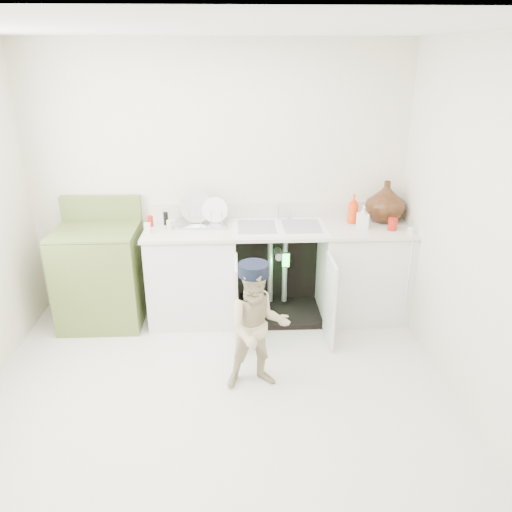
{
  "coord_description": "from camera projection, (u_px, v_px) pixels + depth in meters",
  "views": [
    {
      "loc": [
        0.15,
        -3.07,
        2.38
      ],
      "look_at": [
        0.32,
        0.7,
        0.83
      ],
      "focal_mm": 35.0,
      "sensor_mm": 36.0,
      "label": 1
    }
  ],
  "objects": [
    {
      "name": "avocado_stove",
      "position": [
        101.0,
        274.0,
        4.6
      ],
      "size": [
        0.74,
        0.65,
        1.14
      ],
      "color": "olive",
      "rests_on": "ground"
    },
    {
      "name": "counter_run",
      "position": [
        283.0,
        268.0,
        4.69
      ],
      "size": [
        2.44,
        1.02,
        1.28
      ],
      "color": "white",
      "rests_on": "ground"
    },
    {
      "name": "ground",
      "position": [
        218.0,
        394.0,
        3.73
      ],
      "size": [
        3.5,
        3.5,
        0.0
      ],
      "primitive_type": "plane",
      "color": "beige",
      "rests_on": "ground"
    },
    {
      "name": "room_shell",
      "position": [
        212.0,
        238.0,
        3.26
      ],
      "size": [
        6.0,
        5.5,
        1.26
      ],
      "color": "silver",
      "rests_on": "ground"
    },
    {
      "name": "repair_worker",
      "position": [
        258.0,
        327.0,
        3.66
      ],
      "size": [
        0.57,
        0.97,
        1.0
      ],
      "rotation": [
        0.0,
        0.0,
        0.12
      ],
      "color": "tan",
      "rests_on": "ground"
    }
  ]
}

